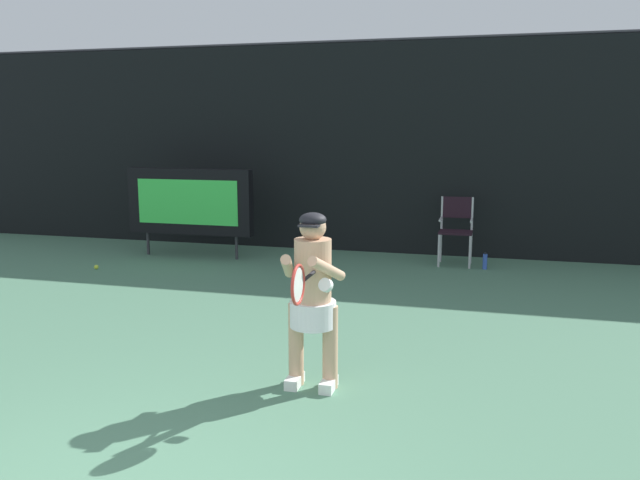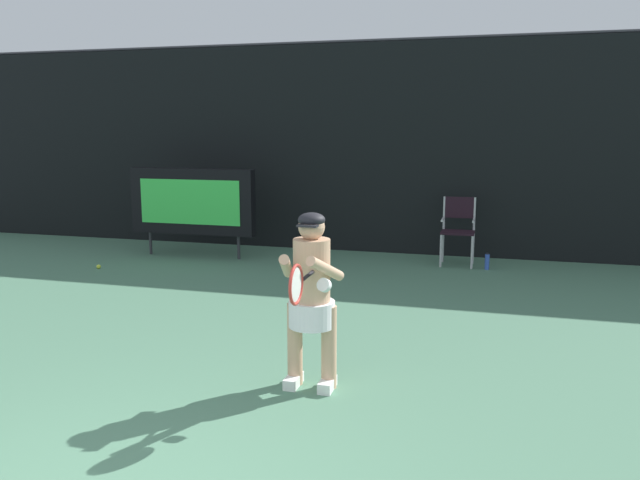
{
  "view_description": "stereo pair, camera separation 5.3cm",
  "coord_description": "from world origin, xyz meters",
  "px_view_note": "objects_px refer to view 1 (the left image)",
  "views": [
    {
      "loc": [
        2.06,
        -2.58,
        2.18
      ],
      "look_at": [
        0.39,
        3.62,
        1.05
      ],
      "focal_mm": 35.99,
      "sensor_mm": 36.0,
      "label": 1
    },
    {
      "loc": [
        2.11,
        -2.56,
        2.18
      ],
      "look_at": [
        0.39,
        3.62,
        1.05
      ],
      "focal_mm": 35.99,
      "sensor_mm": 36.0,
      "label": 2
    }
  ],
  "objects_px": {
    "scoreboard": "(190,202)",
    "tennis_racket": "(299,284)",
    "umpire_chair": "(456,226)",
    "tennis_ball_spare": "(96,267)",
    "tennis_player": "(313,293)",
    "water_bottle": "(485,261)"
  },
  "relations": [
    {
      "from": "scoreboard",
      "to": "tennis_racket",
      "type": "relative_size",
      "value": 3.65
    },
    {
      "from": "umpire_chair",
      "to": "tennis_ball_spare",
      "type": "distance_m",
      "value": 5.71
    },
    {
      "from": "scoreboard",
      "to": "tennis_racket",
      "type": "distance_m",
      "value": 6.42
    },
    {
      "from": "scoreboard",
      "to": "tennis_player",
      "type": "height_order",
      "value": "scoreboard"
    },
    {
      "from": "umpire_chair",
      "to": "water_bottle",
      "type": "relative_size",
      "value": 4.08
    },
    {
      "from": "umpire_chair",
      "to": "water_bottle",
      "type": "height_order",
      "value": "umpire_chair"
    },
    {
      "from": "scoreboard",
      "to": "water_bottle",
      "type": "height_order",
      "value": "scoreboard"
    },
    {
      "from": "water_bottle",
      "to": "tennis_ball_spare",
      "type": "distance_m",
      "value": 6.06
    },
    {
      "from": "water_bottle",
      "to": "tennis_player",
      "type": "height_order",
      "value": "tennis_player"
    },
    {
      "from": "umpire_chair",
      "to": "tennis_racket",
      "type": "relative_size",
      "value": 1.79
    },
    {
      "from": "tennis_player",
      "to": "tennis_racket",
      "type": "relative_size",
      "value": 2.48
    },
    {
      "from": "water_bottle",
      "to": "scoreboard",
      "type": "bearing_deg",
      "value": -176.46
    },
    {
      "from": "umpire_chair",
      "to": "tennis_ball_spare",
      "type": "bearing_deg",
      "value": -161.27
    },
    {
      "from": "tennis_player",
      "to": "tennis_ball_spare",
      "type": "xyz_separation_m",
      "value": [
        -4.5,
        3.53,
        -0.78
      ]
    },
    {
      "from": "water_bottle",
      "to": "tennis_racket",
      "type": "bearing_deg",
      "value": -102.98
    },
    {
      "from": "umpire_chair",
      "to": "tennis_ball_spare",
      "type": "xyz_separation_m",
      "value": [
        -5.38,
        -1.82,
        -0.58
      ]
    },
    {
      "from": "tennis_racket",
      "to": "umpire_chair",
      "type": "bearing_deg",
      "value": 62.2
    },
    {
      "from": "scoreboard",
      "to": "tennis_player",
      "type": "distance_m",
      "value": 5.94
    },
    {
      "from": "umpire_chair",
      "to": "tennis_racket",
      "type": "xyz_separation_m",
      "value": [
        -0.83,
        -5.9,
        0.41
      ]
    },
    {
      "from": "umpire_chair",
      "to": "tennis_player",
      "type": "distance_m",
      "value": 5.43
    },
    {
      "from": "tennis_player",
      "to": "tennis_ball_spare",
      "type": "relative_size",
      "value": 21.98
    },
    {
      "from": "scoreboard",
      "to": "tennis_ball_spare",
      "type": "bearing_deg",
      "value": -128.15
    }
  ]
}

